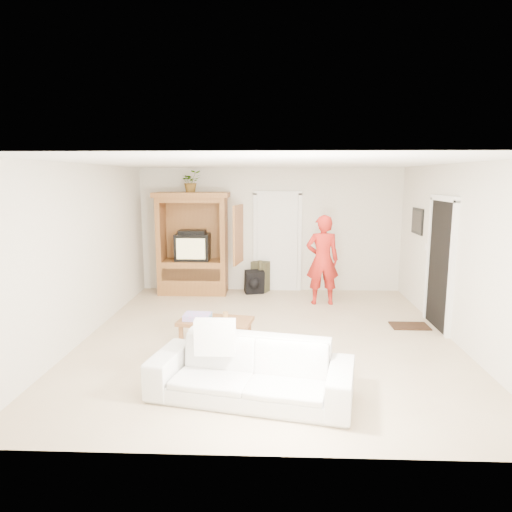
% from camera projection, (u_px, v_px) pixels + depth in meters
% --- Properties ---
extents(floor, '(6.00, 6.00, 0.00)m').
position_uv_depth(floor, '(268.00, 337.00, 6.92)').
color(floor, tan).
rests_on(floor, ground).
extents(ceiling, '(6.00, 6.00, 0.00)m').
position_uv_depth(ceiling, '(269.00, 163.00, 6.48)').
color(ceiling, white).
rests_on(ceiling, floor).
extents(wall_back, '(5.50, 0.00, 5.50)m').
position_uv_depth(wall_back, '(270.00, 230.00, 9.66)').
color(wall_back, silver).
rests_on(wall_back, floor).
extents(wall_front, '(5.50, 0.00, 5.50)m').
position_uv_depth(wall_front, '(264.00, 312.00, 3.75)').
color(wall_front, silver).
rests_on(wall_front, floor).
extents(wall_left, '(0.00, 6.00, 6.00)m').
position_uv_depth(wall_left, '(85.00, 252.00, 6.81)').
color(wall_left, silver).
rests_on(wall_left, floor).
extents(wall_right, '(0.00, 6.00, 6.00)m').
position_uv_depth(wall_right, '(458.00, 254.00, 6.60)').
color(wall_right, silver).
rests_on(wall_right, floor).
extents(armoire, '(1.82, 1.14, 2.10)m').
position_uv_depth(armoire, '(194.00, 250.00, 9.45)').
color(armoire, brown).
rests_on(armoire, floor).
extents(door_back, '(0.85, 0.05, 2.04)m').
position_uv_depth(door_back, '(277.00, 243.00, 9.67)').
color(door_back, white).
rests_on(door_back, floor).
extents(doorway_right, '(0.05, 0.90, 2.04)m').
position_uv_depth(doorway_right, '(440.00, 265.00, 7.23)').
color(doorway_right, black).
rests_on(doorway_right, floor).
extents(framed_picture, '(0.03, 0.60, 0.48)m').
position_uv_depth(framed_picture, '(418.00, 221.00, 8.42)').
color(framed_picture, black).
rests_on(framed_picture, wall_right).
extents(doormat, '(0.60, 0.40, 0.02)m').
position_uv_depth(doormat, '(410.00, 326.00, 7.42)').
color(doormat, '#382316').
rests_on(doormat, floor).
extents(plant, '(0.50, 0.48, 0.43)m').
position_uv_depth(plant, '(191.00, 181.00, 9.18)').
color(plant, '#4C7238').
rests_on(plant, armoire).
extents(man, '(0.64, 0.43, 1.71)m').
position_uv_depth(man, '(322.00, 260.00, 8.63)').
color(man, red).
rests_on(man, floor).
extents(sofa, '(2.32, 1.28, 0.64)m').
position_uv_depth(sofa, '(251.00, 370.00, 4.97)').
color(sofa, silver).
rests_on(sofa, floor).
extents(coffee_table, '(1.11, 0.73, 0.38)m').
position_uv_depth(coffee_table, '(216.00, 323.00, 6.56)').
color(coffee_table, brown).
rests_on(coffee_table, floor).
extents(towel, '(0.40, 0.31, 0.08)m').
position_uv_depth(towel, '(197.00, 317.00, 6.55)').
color(towel, '#F953B6').
rests_on(towel, coffee_table).
extents(candle, '(0.08, 0.08, 0.10)m').
position_uv_depth(candle, '(226.00, 315.00, 6.58)').
color(candle, tan).
rests_on(candle, coffee_table).
extents(backpack_black, '(0.43, 0.32, 0.48)m').
position_uv_depth(backpack_black, '(254.00, 282.00, 9.49)').
color(backpack_black, black).
rests_on(backpack_black, floor).
extents(backpack_olive, '(0.41, 0.36, 0.64)m').
position_uv_depth(backpack_olive, '(260.00, 276.00, 9.68)').
color(backpack_olive, '#47442B').
rests_on(backpack_olive, floor).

